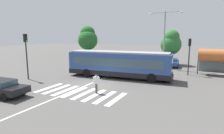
{
  "coord_description": "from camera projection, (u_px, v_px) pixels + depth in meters",
  "views": [
    {
      "loc": [
        9.78,
        -15.27,
        4.81
      ],
      "look_at": [
        0.36,
        3.45,
        1.3
      ],
      "focal_mm": 29.67,
      "sensor_mm": 36.0,
      "label": 1
    }
  ],
  "objects": [
    {
      "name": "bus_stop_shelter",
      "position": [
        220.0,
        56.0,
        22.31
      ],
      "size": [
        4.81,
        1.54,
        3.25
      ],
      "color": "#28282B",
      "rests_on": "ground_plane"
    },
    {
      "name": "parked_car_teal",
      "position": [
        124.0,
        59.0,
        32.6
      ],
      "size": [
        2.0,
        4.56,
        1.35
      ],
      "color": "black",
      "rests_on": "ground_plane"
    },
    {
      "name": "parked_car_red",
      "position": [
        139.0,
        60.0,
        31.94
      ],
      "size": [
        2.15,
        4.62,
        1.35
      ],
      "color": "black",
      "rests_on": "ground_plane"
    },
    {
      "name": "lane_center_line",
      "position": [
        100.0,
        80.0,
        20.54
      ],
      "size": [
        0.16,
        24.0,
        0.01
      ],
      "primitive_type": "cube",
      "color": "silver",
      "rests_on": "ground_plane"
    },
    {
      "name": "twin_arm_street_lamp",
      "position": [
        164.0,
        33.0,
        26.97
      ],
      "size": [
        4.86,
        0.32,
        8.34
      ],
      "color": "#939399",
      "rests_on": "ground_plane"
    },
    {
      "name": "traffic_light_near_corner",
      "position": [
        26.0,
        49.0,
        20.31
      ],
      "size": [
        0.33,
        0.32,
        5.05
      ],
      "color": "#28282B",
      "rests_on": "ground_plane"
    },
    {
      "name": "parked_car_blue",
      "position": [
        172.0,
        62.0,
        29.34
      ],
      "size": [
        2.2,
        4.64,
        1.35
      ],
      "color": "black",
      "rests_on": "ground_plane"
    },
    {
      "name": "foreground_sedan",
      "position": [
        1.0,
        87.0,
        14.95
      ],
      "size": [
        4.63,
        2.17,
        1.35
      ],
      "color": "black",
      "rests_on": "ground_plane"
    },
    {
      "name": "parked_car_champagne",
      "position": [
        155.0,
        61.0,
        30.22
      ],
      "size": [
        2.26,
        4.66,
        1.35
      ],
      "color": "black",
      "rests_on": "ground_plane"
    },
    {
      "name": "background_tree_right",
      "position": [
        171.0,
        42.0,
        31.08
      ],
      "size": [
        3.44,
        3.44,
        5.91
      ],
      "color": "brown",
      "rests_on": "ground_plane"
    },
    {
      "name": "city_transit_bus",
      "position": [
        119.0,
        64.0,
        21.51
      ],
      "size": [
        12.28,
        3.73,
        3.06
      ],
      "color": "black",
      "rests_on": "ground_plane"
    },
    {
      "name": "background_tree_left",
      "position": [
        88.0,
        38.0,
        40.4
      ],
      "size": [
        4.29,
        4.29,
        7.04
      ],
      "color": "brown",
      "rests_on": "ground_plane"
    },
    {
      "name": "traffic_light_far_corner",
      "position": [
        189.0,
        51.0,
        22.66
      ],
      "size": [
        0.33,
        0.32,
        4.51
      ],
      "color": "#28282B",
      "rests_on": "ground_plane"
    },
    {
      "name": "pedestrian_crossing_street",
      "position": [
        96.0,
        82.0,
        15.57
      ],
      "size": [
        0.57,
        0.35,
        1.72
      ],
      "color": "brown",
      "rests_on": "ground_plane"
    },
    {
      "name": "ground_plane",
      "position": [
        93.0,
        85.0,
        18.58
      ],
      "size": [
        160.0,
        160.0,
        0.0
      ],
      "primitive_type": "plane",
      "color": "#514F4C"
    },
    {
      "name": "crosswalk_painted_stripes",
      "position": [
        80.0,
        93.0,
        15.88
      ],
      "size": [
        7.52,
        3.38,
        0.01
      ],
      "color": "silver",
      "rests_on": "ground_plane"
    },
    {
      "name": "parked_car_black",
      "position": [
        111.0,
        59.0,
        33.75
      ],
      "size": [
        1.92,
        4.53,
        1.35
      ],
      "color": "black",
      "rests_on": "ground_plane"
    }
  ]
}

